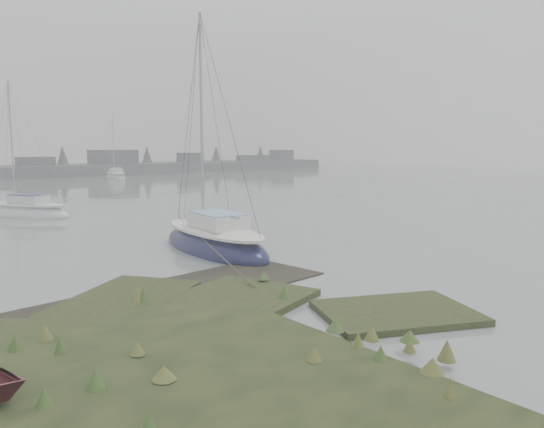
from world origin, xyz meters
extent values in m
plane|color=gray|center=(0.00, 30.00, 0.00)|extent=(160.00, 160.00, 0.00)
cube|color=#4C4F51|center=(26.00, 62.00, 0.60)|extent=(60.00, 8.00, 1.60)
cube|color=#424247|center=(10.00, 61.00, 1.40)|extent=(4.00, 3.00, 2.20)
cube|color=#424247|center=(20.00, 61.00, 1.80)|extent=(6.00, 3.00, 3.00)
cube|color=#424247|center=(32.00, 61.00, 1.55)|extent=(3.00, 3.00, 2.50)
cube|color=#424247|center=(44.00, 61.00, 1.30)|extent=(5.00, 3.00, 2.00)
cube|color=#424247|center=(50.00, 61.00, 1.70)|extent=(3.00, 3.00, 2.80)
cone|color=#384238|center=(14.00, 63.00, 2.20)|extent=(2.00, 2.00, 3.50)
cone|color=#384238|center=(26.00, 63.00, 2.20)|extent=(2.00, 2.00, 3.50)
cone|color=#384238|center=(38.00, 63.00, 2.20)|extent=(2.00, 2.00, 3.50)
cone|color=#384238|center=(47.00, 63.00, 2.20)|extent=(2.00, 2.00, 3.50)
ellipsoid|color=black|center=(1.50, 8.70, 0.12)|extent=(2.83, 6.95, 1.65)
ellipsoid|color=silver|center=(1.50, 8.70, 0.77)|extent=(2.30, 6.05, 0.46)
cube|color=silver|center=(1.47, 8.41, 1.18)|extent=(1.66, 2.45, 0.48)
cube|color=#7BA6C8|center=(1.47, 8.41, 1.45)|extent=(1.54, 2.24, 0.08)
cylinder|color=#939399|center=(1.58, 9.56, 4.99)|extent=(0.11, 0.11, 7.75)
cylinder|color=#939399|center=(1.46, 8.21, 1.45)|extent=(0.33, 2.71, 0.09)
ellipsoid|color=silver|center=(-1.19, 23.64, 0.10)|extent=(4.53, 5.87, 1.39)
ellipsoid|color=silver|center=(-1.19, 23.64, 0.65)|extent=(3.83, 5.04, 0.39)
cube|color=silver|center=(-1.06, 23.43, 1.00)|extent=(2.05, 2.31, 0.41)
cube|color=navy|center=(-1.06, 23.43, 1.22)|extent=(1.90, 2.13, 0.07)
cylinder|color=#939399|center=(-1.56, 24.27, 4.20)|extent=(0.09, 0.09, 6.53)
cylinder|color=#939399|center=(-0.98, 23.29, 1.22)|extent=(1.23, 2.00, 0.07)
ellipsoid|color=#B5BABE|center=(16.33, 51.84, 0.10)|extent=(3.10, 6.10, 1.42)
ellipsoid|color=white|center=(16.33, 51.84, 0.67)|extent=(2.57, 5.29, 0.40)
cube|color=white|center=(16.28, 51.59, 1.02)|extent=(1.64, 2.22, 0.42)
cube|color=#B2B7BE|center=(16.28, 51.59, 1.25)|extent=(1.53, 2.04, 0.07)
cylinder|color=#939399|center=(16.49, 52.57, 4.29)|extent=(0.09, 0.09, 6.66)
cylinder|color=#939399|center=(16.24, 51.43, 1.25)|extent=(0.57, 2.29, 0.07)
camera|label=1|loc=(-9.44, -7.86, 3.99)|focal=35.00mm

